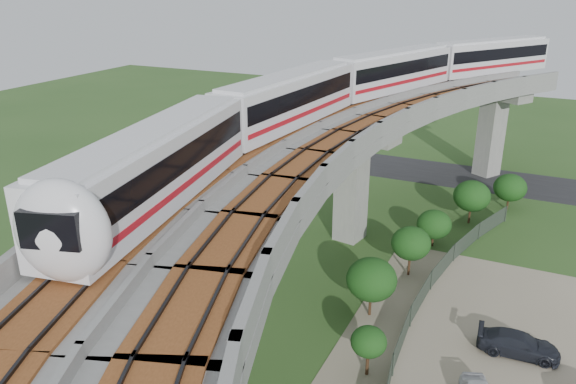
{
  "coord_description": "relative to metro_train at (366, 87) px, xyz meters",
  "views": [
    {
      "loc": [
        14.07,
        -29.65,
        20.15
      ],
      "look_at": [
        0.14,
        0.13,
        7.5
      ],
      "focal_mm": 35.0,
      "sensor_mm": 36.0,
      "label": 1
    }
  ],
  "objects": [
    {
      "name": "tree_0",
      "position": [
        10.71,
        11.09,
        -10.18
      ],
      "size": [
        2.95,
        2.95,
        3.39
      ],
      "color": "#382314",
      "rests_on": "ground"
    },
    {
      "name": "tree_5",
      "position": [
        6.0,
        -16.7,
        -10.18
      ],
      "size": [
        1.94,
        1.94,
        2.96
      ],
      "color": "#382314",
      "rests_on": "ground"
    },
    {
      "name": "metro_train",
      "position": [
        0.0,
        0.0,
        0.0
      ],
      "size": [
        17.17,
        60.18,
        3.64
      ],
      "color": "silver",
      "rests_on": "ground"
    },
    {
      "name": "fence",
      "position": [
        8.32,
        -11.31,
        -11.56
      ],
      "size": [
        3.87,
        38.73,
        1.5
      ],
      "color": "#2D382D",
      "rests_on": "ground"
    },
    {
      "name": "tree_2",
      "position": [
        5.99,
        0.48,
        -10.42
      ],
      "size": [
        2.71,
        2.71,
        3.04
      ],
      "color": "#382314",
      "rests_on": "ground"
    },
    {
      "name": "tree_1",
      "position": [
        7.96,
        6.37,
        -9.78
      ],
      "size": [
        3.14,
        3.14,
        3.87
      ],
      "color": "#382314",
      "rests_on": "ground"
    },
    {
      "name": "car_dark",
      "position": [
        13.23,
        -11.37,
        -11.62
      ],
      "size": [
        4.59,
        2.11,
        1.3
      ],
      "primitive_type": "imported",
      "rotation": [
        0.0,
        0.0,
        1.64
      ],
      "color": "black",
      "rests_on": "dirt_lot"
    },
    {
      "name": "ground",
      "position": [
        -1.43,
        -11.31,
        -12.31
      ],
      "size": [
        160.0,
        160.0,
        0.0
      ],
      "primitive_type": "plane",
      "color": "#2F5220",
      "rests_on": "ground"
    },
    {
      "name": "dirt_lot",
      "position": [
        12.57,
        -13.31,
        -12.29
      ],
      "size": [
        18.0,
        26.0,
        0.04
      ],
      "primitive_type": "cube",
      "color": "#7E725C",
      "rests_on": "ground"
    },
    {
      "name": "asphalt_road",
      "position": [
        -1.43,
        18.69,
        -12.29
      ],
      "size": [
        60.0,
        8.0,
        0.03
      ],
      "primitive_type": "cube",
      "color": "#232326",
      "rests_on": "ground"
    },
    {
      "name": "tree_4",
      "position": [
        4.41,
        -11.12,
        -9.72
      ],
      "size": [
        3.17,
        3.17,
        3.94
      ],
      "color": "#382314",
      "rests_on": "ground"
    },
    {
      "name": "tree_3",
      "position": [
        5.41,
        -4.99,
        -9.76
      ],
      "size": [
        2.79,
        2.79,
        3.74
      ],
      "color": "#382314",
      "rests_on": "ground"
    },
    {
      "name": "viaduct",
      "position": [
        2.41,
        -11.31,
        -3.26
      ],
      "size": [
        19.58,
        73.98,
        11.4
      ],
      "color": "#99968E",
      "rests_on": "ground"
    }
  ]
}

